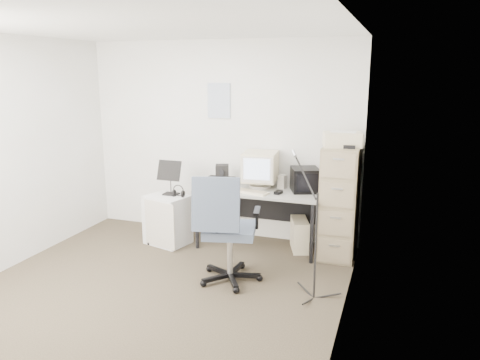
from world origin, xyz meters
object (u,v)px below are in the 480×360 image
(filing_cabinet, at_px, (340,202))
(desk, at_px, (259,218))
(office_chair, at_px, (230,228))
(side_cart, at_px, (168,220))

(filing_cabinet, height_order, desk, filing_cabinet)
(filing_cabinet, relative_size, desk, 0.87)
(desk, relative_size, office_chair, 1.32)
(filing_cabinet, height_order, office_chair, filing_cabinet)
(filing_cabinet, distance_m, office_chair, 1.42)
(filing_cabinet, xyz_separation_m, side_cart, (-2.07, -0.29, -0.34))
(desk, bearing_deg, side_cart, -166.96)
(office_chair, height_order, side_cart, office_chair)
(desk, bearing_deg, filing_cabinet, 1.81)
(desk, distance_m, office_chair, 1.03)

